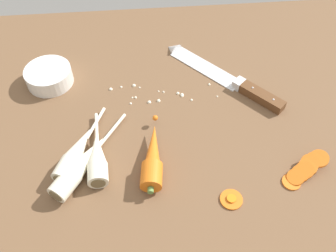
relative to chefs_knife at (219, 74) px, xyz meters
The scene contains 10 objects.
ground_plane 20.05cm from the chefs_knife, 135.17° to the right, with size 120.00×90.00×4.00cm, color brown.
chefs_knife is the anchor object (origin of this frame).
whole_carrot 30.13cm from the chefs_knife, 126.48° to the right, with size 5.79×18.72×4.20cm.
parsnip_front 37.08cm from the chefs_knife, 141.21° to the right, with size 4.65×18.55×4.00cm.
parsnip_mid_left 40.52cm from the chefs_knife, 142.29° to the right, with size 14.90×20.81×4.00cm.
parsnip_mid_right 39.69cm from the chefs_knife, 146.74° to the right, with size 9.97×19.32×4.00cm.
carrot_slice_stack 31.38cm from the chefs_knife, 67.57° to the right, with size 10.05×7.39×3.54cm.
carrot_slice_stray_near 33.97cm from the chefs_knife, 96.33° to the right, with size 4.30×4.30×0.70cm.
prep_bowl 41.20cm from the chefs_knife, behind, with size 11.00×11.00×4.00cm.
mince_crumbs 16.77cm from the chefs_knife, 162.86° to the right, with size 25.63×6.74×0.89cm.
Camera 1 is at (-4.46, -50.94, 61.80)cm, focal length 38.83 mm.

